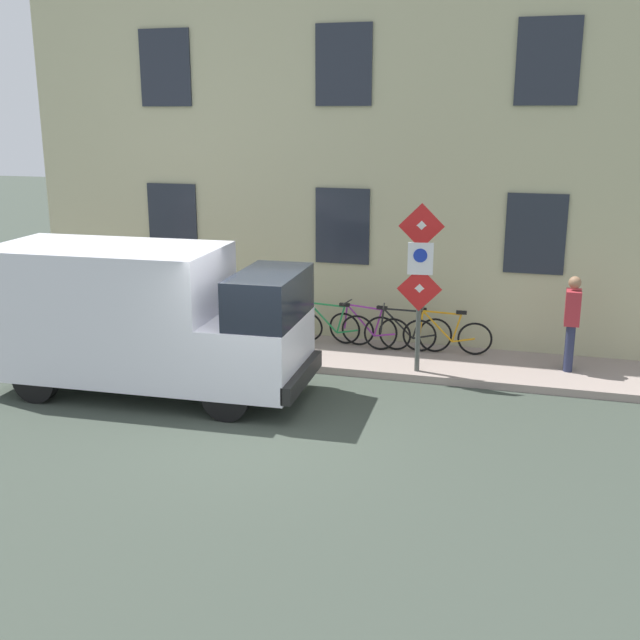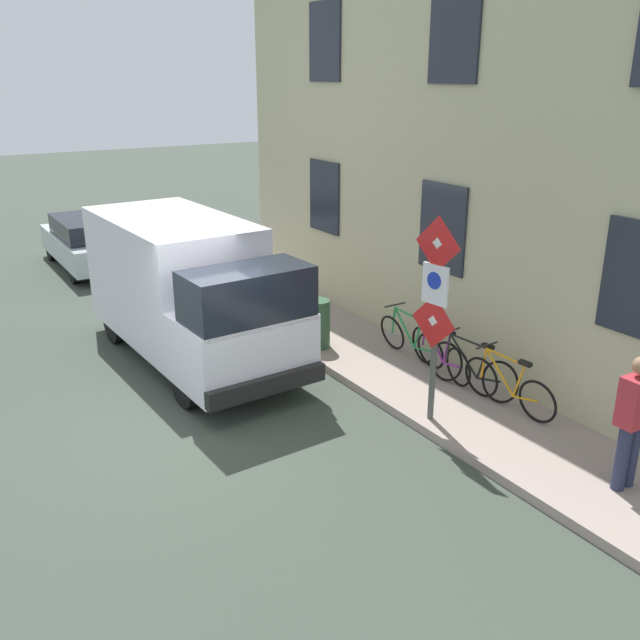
{
  "view_description": "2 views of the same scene",
  "coord_description": "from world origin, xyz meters",
  "px_view_note": "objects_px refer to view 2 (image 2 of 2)",
  "views": [
    {
      "loc": [
        -10.34,
        -3.79,
        4.64
      ],
      "look_at": [
        2.3,
        -0.17,
        1.1
      ],
      "focal_mm": 43.42,
      "sensor_mm": 36.0,
      "label": 1
    },
    {
      "loc": [
        -3.34,
        -8.58,
        4.9
      ],
      "look_at": [
        1.89,
        -0.29,
        1.38
      ],
      "focal_mm": 38.56,
      "sensor_mm": 36.0,
      "label": 2
    }
  ],
  "objects_px": {
    "delivery_van": "(188,288)",
    "bicycle_purple": "(440,353)",
    "bicycle_green": "(411,339)",
    "sign_post_stacked": "(435,300)",
    "parked_hatchback": "(91,241)",
    "pedestrian": "(633,419)",
    "bicycle_black": "(472,369)",
    "bicycle_orange": "(508,386)",
    "litter_bin": "(318,324)"
  },
  "relations": [
    {
      "from": "bicycle_black",
      "to": "bicycle_green",
      "type": "relative_size",
      "value": 1.0
    },
    {
      "from": "delivery_van",
      "to": "bicycle_purple",
      "type": "xyz_separation_m",
      "value": [
        3.13,
        -3.18,
        -0.82
      ]
    },
    {
      "from": "delivery_van",
      "to": "bicycle_green",
      "type": "relative_size",
      "value": 3.16
    },
    {
      "from": "bicycle_orange",
      "to": "bicycle_black",
      "type": "relative_size",
      "value": 1.0
    },
    {
      "from": "sign_post_stacked",
      "to": "bicycle_green",
      "type": "height_order",
      "value": "sign_post_stacked"
    },
    {
      "from": "delivery_van",
      "to": "litter_bin",
      "type": "xyz_separation_m",
      "value": [
        2.05,
        -1.07,
        -0.74
      ]
    },
    {
      "from": "parked_hatchback",
      "to": "litter_bin",
      "type": "relative_size",
      "value": 4.45
    },
    {
      "from": "delivery_van",
      "to": "bicycle_black",
      "type": "bearing_deg",
      "value": 36.17
    },
    {
      "from": "bicycle_black",
      "to": "litter_bin",
      "type": "distance_m",
      "value": 3.07
    },
    {
      "from": "parked_hatchback",
      "to": "bicycle_orange",
      "type": "distance_m",
      "value": 12.31
    },
    {
      "from": "bicycle_purple",
      "to": "bicycle_green",
      "type": "bearing_deg",
      "value": 7.82
    },
    {
      "from": "sign_post_stacked",
      "to": "bicycle_green",
      "type": "relative_size",
      "value": 1.69
    },
    {
      "from": "parked_hatchback",
      "to": "bicycle_green",
      "type": "relative_size",
      "value": 2.34
    },
    {
      "from": "sign_post_stacked",
      "to": "delivery_van",
      "type": "height_order",
      "value": "sign_post_stacked"
    },
    {
      "from": "delivery_van",
      "to": "parked_hatchback",
      "type": "height_order",
      "value": "delivery_van"
    },
    {
      "from": "bicycle_purple",
      "to": "pedestrian",
      "type": "relative_size",
      "value": 0.99
    },
    {
      "from": "delivery_van",
      "to": "bicycle_black",
      "type": "relative_size",
      "value": 3.16
    },
    {
      "from": "bicycle_orange",
      "to": "bicycle_purple",
      "type": "bearing_deg",
      "value": -3.88
    },
    {
      "from": "parked_hatchback",
      "to": "bicycle_orange",
      "type": "height_order",
      "value": "parked_hatchback"
    },
    {
      "from": "parked_hatchback",
      "to": "bicycle_orange",
      "type": "relative_size",
      "value": 2.34
    },
    {
      "from": "delivery_van",
      "to": "litter_bin",
      "type": "bearing_deg",
      "value": 60.37
    },
    {
      "from": "bicycle_purple",
      "to": "bicycle_green",
      "type": "height_order",
      "value": "same"
    },
    {
      "from": "delivery_van",
      "to": "bicycle_black",
      "type": "xyz_separation_m",
      "value": [
        3.12,
        -3.94,
        -0.82
      ]
    },
    {
      "from": "bicycle_purple",
      "to": "pedestrian",
      "type": "bearing_deg",
      "value": -177.71
    },
    {
      "from": "sign_post_stacked",
      "to": "bicycle_green",
      "type": "distance_m",
      "value": 2.7
    },
    {
      "from": "bicycle_green",
      "to": "parked_hatchback",
      "type": "bearing_deg",
      "value": 17.0
    },
    {
      "from": "bicycle_orange",
      "to": "parked_hatchback",
      "type": "bearing_deg",
      "value": 10.13
    },
    {
      "from": "bicycle_orange",
      "to": "bicycle_black",
      "type": "bearing_deg",
      "value": -3.79
    },
    {
      "from": "delivery_van",
      "to": "bicycle_purple",
      "type": "distance_m",
      "value": 4.54
    },
    {
      "from": "delivery_van",
      "to": "sign_post_stacked",
      "type": "bearing_deg",
      "value": 21.55
    },
    {
      "from": "litter_bin",
      "to": "bicycle_black",
      "type": "bearing_deg",
      "value": -69.62
    },
    {
      "from": "parked_hatchback",
      "to": "bicycle_orange",
      "type": "xyz_separation_m",
      "value": [
        2.97,
        -11.95,
        -0.22
      ]
    },
    {
      "from": "bicycle_purple",
      "to": "litter_bin",
      "type": "bearing_deg",
      "value": 34.58
    },
    {
      "from": "bicycle_black",
      "to": "bicycle_purple",
      "type": "distance_m",
      "value": 0.76
    },
    {
      "from": "sign_post_stacked",
      "to": "litter_bin",
      "type": "relative_size",
      "value": 3.21
    },
    {
      "from": "bicycle_green",
      "to": "litter_bin",
      "type": "xyz_separation_m",
      "value": [
        -1.07,
        1.36,
        0.08
      ]
    },
    {
      "from": "pedestrian",
      "to": "parked_hatchback",
      "type": "bearing_deg",
      "value": -168.7
    },
    {
      "from": "sign_post_stacked",
      "to": "parked_hatchback",
      "type": "distance_m",
      "value": 11.77
    },
    {
      "from": "bicycle_black",
      "to": "litter_bin",
      "type": "bearing_deg",
      "value": 11.85
    },
    {
      "from": "sign_post_stacked",
      "to": "bicycle_purple",
      "type": "xyz_separation_m",
      "value": [
        1.22,
        1.15,
        -1.47
      ]
    },
    {
      "from": "pedestrian",
      "to": "bicycle_green",
      "type": "bearing_deg",
      "value": 176.32
    },
    {
      "from": "bicycle_purple",
      "to": "litter_bin",
      "type": "height_order",
      "value": "litter_bin"
    },
    {
      "from": "sign_post_stacked",
      "to": "litter_bin",
      "type": "xyz_separation_m",
      "value": [
        0.15,
        3.26,
        -1.39
      ]
    },
    {
      "from": "sign_post_stacked",
      "to": "delivery_van",
      "type": "relative_size",
      "value": 0.53
    },
    {
      "from": "delivery_van",
      "to": "bicycle_purple",
      "type": "bearing_deg",
      "value": 42.26
    },
    {
      "from": "pedestrian",
      "to": "bicycle_purple",
      "type": "bearing_deg",
      "value": 175.4
    },
    {
      "from": "pedestrian",
      "to": "sign_post_stacked",
      "type": "bearing_deg",
      "value": -160.87
    },
    {
      "from": "bicycle_black",
      "to": "bicycle_orange",
      "type": "bearing_deg",
      "value": 171.52
    },
    {
      "from": "pedestrian",
      "to": "litter_bin",
      "type": "height_order",
      "value": "pedestrian"
    },
    {
      "from": "sign_post_stacked",
      "to": "bicycle_black",
      "type": "height_order",
      "value": "sign_post_stacked"
    }
  ]
}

